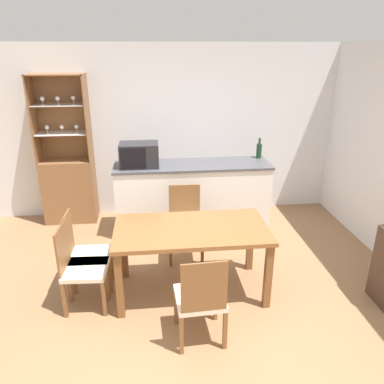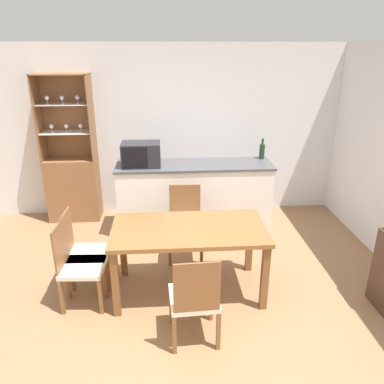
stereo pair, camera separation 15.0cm
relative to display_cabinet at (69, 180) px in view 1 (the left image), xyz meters
The scene contains 11 objects.
ground_plane 2.91m from the display_cabinet, 58.22° to the right, with size 18.00×18.00×0.00m, color #936B47.
wall_back 1.64m from the display_cabinet, ahead, with size 6.80×0.06×2.55m.
kitchen_counter 1.87m from the display_cabinet, 15.68° to the right, with size 2.15×0.61×0.98m.
display_cabinet is the anchor object (origin of this frame).
dining_table 2.57m from the display_cabinet, 50.91° to the right, with size 1.58×0.83×0.76m.
dining_chair_side_left_far 1.95m from the display_cabinet, 74.94° to the right, with size 0.44×0.44×0.90m.
dining_chair_side_left_near 2.19m from the display_cabinet, 76.62° to the right, with size 0.44×0.44×0.90m.
dining_chair_head_near 3.19m from the display_cabinet, 59.33° to the right, with size 0.44×0.44×0.90m.
dining_chair_head_far 2.06m from the display_cabinet, 37.69° to the right, with size 0.44×0.44×0.90m.
microwave 1.30m from the display_cabinet, 26.30° to the right, with size 0.51×0.36×0.32m.
wine_bottle 2.83m from the display_cabinet, ahead, with size 0.08×0.08×0.29m.
Camera 1 is at (-0.23, -2.99, 2.48)m, focal length 35.00 mm.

